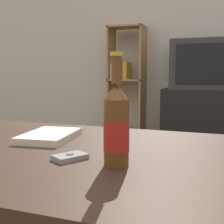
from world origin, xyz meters
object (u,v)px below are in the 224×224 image
bookshelf (125,78)px  cell_phone (70,157)px  beer_bottle (116,126)px  table_book (50,136)px  television (210,64)px  tv_stand (208,114)px

bookshelf → cell_phone: bearing=-75.2°
beer_bottle → cell_phone: bearing=174.3°
cell_phone → table_book: bearing=162.3°
bookshelf → table_book: (0.58, -2.70, -0.17)m
bookshelf → cell_phone: size_ratio=11.95×
television → cell_phone: size_ratio=7.69×
bookshelf → cell_phone: (0.77, -2.91, -0.17)m
cell_phone → table_book: size_ratio=0.41×
tv_stand → table_book: 2.67m
tv_stand → table_book: (-0.41, -2.63, 0.23)m
television → beer_bottle: television is taller
bookshelf → table_book: bearing=-77.9°
bookshelf → beer_bottle: (0.91, -2.93, -0.07)m
beer_bottle → tv_stand: bearing=88.5°
tv_stand → bookshelf: 1.07m
beer_bottle → table_book: 0.42m
bookshelf → table_book: 2.76m
tv_stand → bookshelf: bearing=176.2°
tv_stand → cell_phone: 2.86m
tv_stand → television: television is taller
table_book → cell_phone: bearing=-54.1°
television → bookshelf: bookshelf is taller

